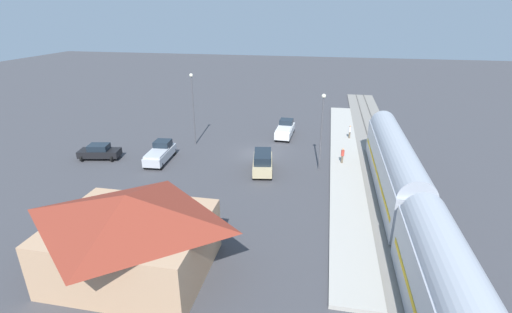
{
  "coord_description": "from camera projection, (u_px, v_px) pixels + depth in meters",
  "views": [
    {
      "loc": [
        -7.4,
        39.42,
        15.81
      ],
      "look_at": [
        -0.37,
        3.36,
        1.0
      ],
      "focal_mm": 25.47,
      "sensor_mm": 36.0,
      "label": 1
    }
  ],
  "objects": [
    {
      "name": "pickup_white",
      "position": [
        285.0,
        129.0,
        48.61
      ],
      "size": [
        2.17,
        5.47,
        2.14
      ],
      "color": "white",
      "rests_on": "ground"
    },
    {
      "name": "light_pole_lot_center",
      "position": [
        193.0,
        102.0,
        44.22
      ],
      "size": [
        0.44,
        0.44,
        8.89
      ],
      "color": "#515156",
      "rests_on": "ground"
    },
    {
      "name": "light_pole_near_platform",
      "position": [
        322.0,
        124.0,
        36.97
      ],
      "size": [
        0.44,
        0.44,
        8.17
      ],
      "color": "#515156",
      "rests_on": "ground"
    },
    {
      "name": "railway_track",
      "position": [
        381.0,
        162.0,
        40.59
      ],
      "size": [
        4.8,
        70.0,
        0.3
      ],
      "color": "gray",
      "rests_on": "ground"
    },
    {
      "name": "pickup_silver",
      "position": [
        160.0,
        153.0,
        40.58
      ],
      "size": [
        2.33,
        5.52,
        2.14
      ],
      "color": "silver",
      "rests_on": "ground"
    },
    {
      "name": "sedan_black",
      "position": [
        99.0,
        152.0,
        41.31
      ],
      "size": [
        4.76,
        2.88,
        1.74
      ],
      "color": "black",
      "rests_on": "ground"
    },
    {
      "name": "platform",
      "position": [
        345.0,
        159.0,
        41.28
      ],
      "size": [
        3.2,
        46.0,
        0.3
      ],
      "color": "#B7B2A8",
      "rests_on": "ground"
    },
    {
      "name": "suv_tan",
      "position": [
        263.0,
        162.0,
        37.83
      ],
      "size": [
        2.71,
        5.15,
        2.22
      ],
      "color": "#C6B284",
      "rests_on": "ground"
    },
    {
      "name": "station_building",
      "position": [
        131.0,
        233.0,
        22.72
      ],
      "size": [
        10.22,
        8.25,
        5.55
      ],
      "color": "tan",
      "rests_on": "ground"
    },
    {
      "name": "pedestrian_on_platform",
      "position": [
        343.0,
        155.0,
        39.4
      ],
      "size": [
        0.36,
        0.36,
        1.71
      ],
      "color": "brown",
      "rests_on": "platform"
    },
    {
      "name": "ground_plane",
      "position": [
        258.0,
        154.0,
        43.11
      ],
      "size": [
        200.0,
        200.0,
        0.0
      ],
      "primitive_type": "plane",
      "color": "#424247"
    },
    {
      "name": "pedestrian_waiting_far",
      "position": [
        350.0,
        131.0,
        47.13
      ],
      "size": [
        0.36,
        0.36,
        1.71
      ],
      "color": "brown",
      "rests_on": "platform"
    }
  ]
}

